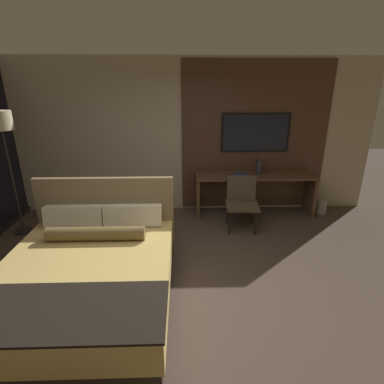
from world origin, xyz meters
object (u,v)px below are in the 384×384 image
(bed, at_px, (88,276))
(floor_lamp, at_px, (2,132))
(desk_chair, at_px, (242,198))
(vase_tall, at_px, (259,167))
(desk, at_px, (254,186))
(book, at_px, (241,174))
(tv, at_px, (255,133))
(waste_bin, at_px, (321,206))

(bed, bearing_deg, floor_lamp, 133.14)
(desk_chair, relative_size, vase_tall, 3.29)
(desk_chair, height_order, vase_tall, vase_tall)
(desk, distance_m, floor_lamp, 4.23)
(desk, distance_m, vase_tall, 0.38)
(desk, relative_size, book, 9.19)
(desk, bearing_deg, tv, 90.00)
(desk, relative_size, vase_tall, 8.17)
(desk, bearing_deg, desk_chair, -121.03)
(bed, bearing_deg, waste_bin, 32.07)
(desk, relative_size, tv, 1.75)
(desk, xyz_separation_m, tv, (0.00, 0.21, 0.97))
(desk_chair, bearing_deg, desk, 62.75)
(book, height_order, waste_bin, book)
(bed, xyz_separation_m, book, (2.13, 2.33, 0.47))
(vase_tall, xyz_separation_m, book, (-0.35, -0.08, -0.12))
(floor_lamp, height_order, waste_bin, floor_lamp)
(tv, relative_size, floor_lamp, 0.63)
(floor_lamp, distance_m, vase_tall, 4.22)
(vase_tall, bearing_deg, tv, 110.95)
(waste_bin, bearing_deg, floor_lamp, -173.65)
(book, bearing_deg, desk, 10.38)
(vase_tall, bearing_deg, bed, -135.76)
(tv, height_order, floor_lamp, floor_lamp)
(floor_lamp, distance_m, book, 3.89)
(desk, distance_m, tv, 0.99)
(desk_chair, distance_m, waste_bin, 1.75)
(desk_chair, relative_size, book, 3.70)
(desk, bearing_deg, vase_tall, 20.92)
(desk_chair, distance_m, floor_lamp, 3.86)
(desk, bearing_deg, bed, -135.26)
(desk_chair, bearing_deg, floor_lamp, -174.76)
(tv, height_order, vase_tall, tv)
(bed, distance_m, desk_chair, 2.76)
(desk, bearing_deg, floor_lamp, -170.67)
(bed, relative_size, desk_chair, 2.52)
(book, bearing_deg, vase_tall, 12.59)
(floor_lamp, height_order, book, floor_lamp)
(tv, xyz_separation_m, waste_bin, (1.29, -0.28, -1.36))
(floor_lamp, bearing_deg, waste_bin, 6.35)
(vase_tall, relative_size, waste_bin, 0.95)
(bed, height_order, desk_chair, bed)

